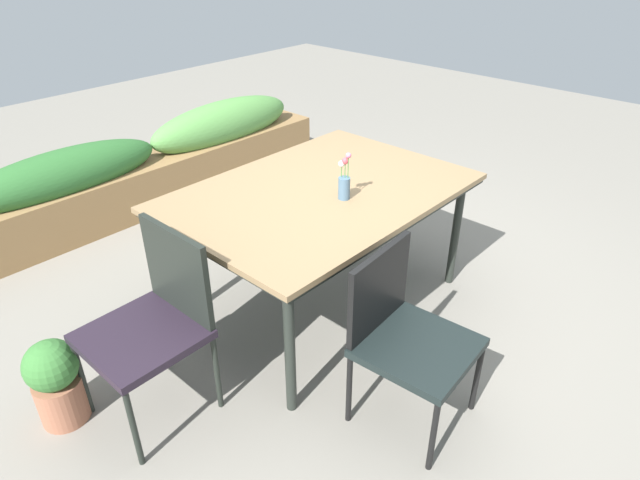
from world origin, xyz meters
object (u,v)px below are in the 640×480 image
chair_near_left (404,330)px  flower_vase (344,183)px  planter_box (156,165)px  dining_table (320,198)px  chair_end_left (155,316)px  potted_plant (56,381)px

chair_near_left → flower_vase: (0.39, 0.71, 0.39)m
planter_box → chair_near_left: bearing=-100.3°
flower_vase → planter_box: (0.13, 2.17, -0.55)m
dining_table → chair_end_left: 1.15m
planter_box → chair_end_left: bearing=-122.4°
chair_near_left → planter_box: (0.52, 2.87, -0.15)m
chair_near_left → planter_box: bearing=-104.4°
dining_table → potted_plant: size_ratio=3.68×
chair_end_left → planter_box: chair_end_left is taller
chair_near_left → potted_plant: 1.66m
dining_table → potted_plant: dining_table is taller
dining_table → potted_plant: 1.65m
dining_table → planter_box: size_ratio=0.51×
dining_table → chair_end_left: bearing=180.0°
dining_table → chair_near_left: 1.00m
potted_plant → flower_vase: bearing=-16.3°
potted_plant → planter_box: bearing=45.6°
dining_table → planter_box: dining_table is taller
dining_table → potted_plant: (-1.55, 0.28, -0.49)m
flower_vase → planter_box: 2.24m
dining_table → flower_vase: (0.00, -0.18, 0.15)m
flower_vase → planter_box: size_ratio=0.08×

